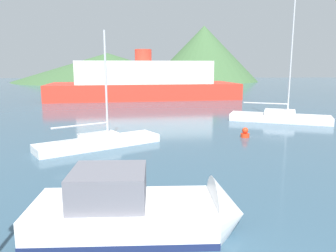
{
  "coord_description": "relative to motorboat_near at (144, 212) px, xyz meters",
  "views": [
    {
      "loc": [
        -1.83,
        -4.27,
        4.59
      ],
      "look_at": [
        -0.78,
        14.0,
        1.2
      ],
      "focal_mm": 35.0,
      "sensor_mm": 36.0,
      "label": 1
    }
  ],
  "objects": [
    {
      "name": "sailboat_middle",
      "position": [
        -2.7,
        9.84,
        -0.22
      ],
      "size": [
        6.99,
        5.23,
        6.51
      ],
      "rotation": [
        0.0,
        0.0,
        0.55
      ],
      "color": "white",
      "rests_on": "ground_plane"
    },
    {
      "name": "ferry_distant",
      "position": [
        -0.6,
        37.91,
        1.75
      ],
      "size": [
        26.66,
        11.99,
        6.79
      ],
      "rotation": [
        0.0,
        0.0,
        0.11
      ],
      "color": "red",
      "rests_on": "ground_plane"
    },
    {
      "name": "motorboat_near",
      "position": [
        0.0,
        0.0,
        0.0
      ],
      "size": [
        5.98,
        2.41,
        2.47
      ],
      "rotation": [
        0.0,
        0.0,
        -0.01
      ],
      "color": "white",
      "rests_on": "ground_plane"
    },
    {
      "name": "sailboat_inner",
      "position": [
        10.98,
        17.65,
        -0.13
      ],
      "size": [
        8.19,
        5.14,
        10.53
      ],
      "rotation": [
        0.0,
        0.0,
        -0.4
      ],
      "color": "silver",
      "rests_on": "ground_plane"
    },
    {
      "name": "hill_central",
      "position": [
        16.29,
        88.88,
        7.42
      ],
      "size": [
        31.65,
        31.65,
        15.92
      ],
      "color": "#3D6038",
      "rests_on": "ground_plane"
    },
    {
      "name": "hill_west",
      "position": [
        -12.29,
        92.73,
        3.59
      ],
      "size": [
        54.55,
        54.55,
        8.26
      ],
      "color": "#3D6038",
      "rests_on": "ground_plane"
    },
    {
      "name": "buoy_marker",
      "position": [
        6.37,
        11.83,
        -0.28
      ],
      "size": [
        0.56,
        0.56,
        0.65
      ],
      "color": "red",
      "rests_on": "ground_plane"
    }
  ]
}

